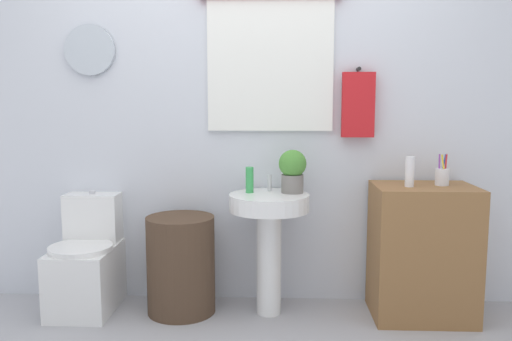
% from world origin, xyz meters
% --- Properties ---
extents(back_wall, '(4.40, 0.18, 2.60)m').
position_xyz_m(back_wall, '(0.00, 1.15, 1.31)').
color(back_wall, silver).
rests_on(back_wall, ground_plane).
extents(toilet, '(0.38, 0.51, 0.73)m').
position_xyz_m(toilet, '(-0.98, 0.88, 0.28)').
color(toilet, white).
rests_on(toilet, ground_plane).
extents(laundry_hamper, '(0.42, 0.42, 0.60)m').
position_xyz_m(laundry_hamper, '(-0.38, 0.85, 0.30)').
color(laundry_hamper, '#4C3828').
rests_on(laundry_hamper, ground_plane).
extents(pedestal_sink, '(0.48, 0.48, 0.74)m').
position_xyz_m(pedestal_sink, '(0.16, 0.85, 0.55)').
color(pedestal_sink, white).
rests_on(pedestal_sink, ground_plane).
extents(faucet, '(0.03, 0.03, 0.10)m').
position_xyz_m(faucet, '(0.16, 0.97, 0.79)').
color(faucet, silver).
rests_on(faucet, pedestal_sink).
extents(wooden_cabinet, '(0.59, 0.44, 0.80)m').
position_xyz_m(wooden_cabinet, '(1.08, 0.85, 0.40)').
color(wooden_cabinet, olive).
rests_on(wooden_cabinet, ground_plane).
extents(soap_bottle, '(0.05, 0.05, 0.16)m').
position_xyz_m(soap_bottle, '(0.04, 0.90, 0.82)').
color(soap_bottle, green).
rests_on(soap_bottle, pedestal_sink).
extents(potted_plant, '(0.17, 0.17, 0.26)m').
position_xyz_m(potted_plant, '(0.30, 0.91, 0.88)').
color(potted_plant, slate).
rests_on(potted_plant, pedestal_sink).
extents(lotion_bottle, '(0.05, 0.05, 0.18)m').
position_xyz_m(lotion_bottle, '(0.97, 0.81, 0.89)').
color(lotion_bottle, white).
rests_on(lotion_bottle, wooden_cabinet).
extents(toothbrush_cup, '(0.08, 0.08, 0.19)m').
position_xyz_m(toothbrush_cup, '(1.18, 0.87, 0.85)').
color(toothbrush_cup, silver).
rests_on(toothbrush_cup, wooden_cabinet).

